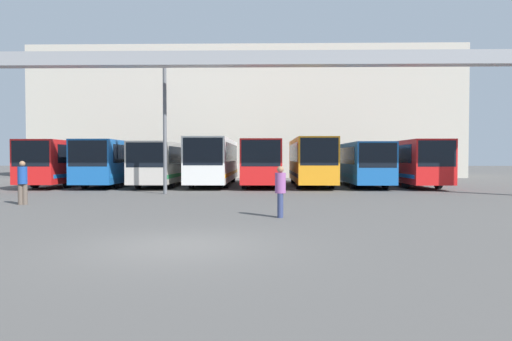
{
  "coord_description": "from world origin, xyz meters",
  "views": [
    {
      "loc": [
        1.98,
        -10.19,
        2.0
      ],
      "look_at": [
        1.43,
        16.67,
        1.23
      ],
      "focal_mm": 32.0,
      "sensor_mm": 36.0,
      "label": 1
    }
  ],
  "objects_px": {
    "bus_slot_4": "(262,160)",
    "bus_slot_7": "(407,160)",
    "bus_slot_1": "(117,160)",
    "bus_slot_6": "(359,162)",
    "pedestrian_far_center": "(280,190)",
    "lamp_post": "(165,119)",
    "pedestrian_near_center": "(23,181)",
    "bus_slot_2": "(165,161)",
    "bus_slot_3": "(214,159)",
    "bus_slot_0": "(72,160)",
    "bus_slot_5": "(311,159)"
  },
  "relations": [
    {
      "from": "bus_slot_6",
      "to": "bus_slot_4",
      "type": "bearing_deg",
      "value": -178.39
    },
    {
      "from": "bus_slot_0",
      "to": "bus_slot_6",
      "type": "xyz_separation_m",
      "value": [
        20.62,
        -0.53,
        -0.09
      ]
    },
    {
      "from": "bus_slot_7",
      "to": "pedestrian_near_center",
      "type": "distance_m",
      "value": 24.43
    },
    {
      "from": "bus_slot_3",
      "to": "bus_slot_5",
      "type": "relative_size",
      "value": 1.2
    },
    {
      "from": "lamp_post",
      "to": "pedestrian_far_center",
      "type": "bearing_deg",
      "value": -58.22
    },
    {
      "from": "bus_slot_0",
      "to": "bus_slot_1",
      "type": "xyz_separation_m",
      "value": [
        3.44,
        -0.59,
        0.01
      ]
    },
    {
      "from": "bus_slot_5",
      "to": "bus_slot_2",
      "type": "bearing_deg",
      "value": 178.76
    },
    {
      "from": "bus_slot_1",
      "to": "bus_slot_7",
      "type": "distance_m",
      "value": 20.62
    },
    {
      "from": "bus_slot_0",
      "to": "bus_slot_5",
      "type": "distance_m",
      "value": 17.2
    },
    {
      "from": "pedestrian_near_center",
      "to": "bus_slot_2",
      "type": "bearing_deg",
      "value": -125.33
    },
    {
      "from": "bus_slot_5",
      "to": "bus_slot_7",
      "type": "distance_m",
      "value": 6.9
    },
    {
      "from": "bus_slot_7",
      "to": "bus_slot_6",
      "type": "bearing_deg",
      "value": -174.4
    },
    {
      "from": "bus_slot_5",
      "to": "bus_slot_6",
      "type": "height_order",
      "value": "bus_slot_5"
    },
    {
      "from": "pedestrian_far_center",
      "to": "bus_slot_6",
      "type": "bearing_deg",
      "value": -13.42
    },
    {
      "from": "bus_slot_7",
      "to": "pedestrian_far_center",
      "type": "bearing_deg",
      "value": -118.72
    },
    {
      "from": "bus_slot_1",
      "to": "bus_slot_4",
      "type": "height_order",
      "value": "bus_slot_4"
    },
    {
      "from": "bus_slot_1",
      "to": "bus_slot_4",
      "type": "bearing_deg",
      "value": -0.73
    },
    {
      "from": "bus_slot_0",
      "to": "lamp_post",
      "type": "distance_m",
      "value": 11.87
    },
    {
      "from": "bus_slot_3",
      "to": "bus_slot_4",
      "type": "bearing_deg",
      "value": -16.17
    },
    {
      "from": "bus_slot_1",
      "to": "bus_slot_2",
      "type": "relative_size",
      "value": 0.99
    },
    {
      "from": "lamp_post",
      "to": "bus_slot_3",
      "type": "bearing_deg",
      "value": 77.66
    },
    {
      "from": "bus_slot_2",
      "to": "pedestrian_far_center",
      "type": "bearing_deg",
      "value": -65.93
    },
    {
      "from": "bus_slot_4",
      "to": "bus_slot_5",
      "type": "xyz_separation_m",
      "value": [
        3.44,
        -0.02,
        0.07
      ]
    },
    {
      "from": "bus_slot_7",
      "to": "pedestrian_far_center",
      "type": "height_order",
      "value": "bus_slot_7"
    },
    {
      "from": "bus_slot_0",
      "to": "bus_slot_5",
      "type": "xyz_separation_m",
      "value": [
        17.18,
        -0.74,
        0.09
      ]
    },
    {
      "from": "bus_slot_2",
      "to": "lamp_post",
      "type": "bearing_deg",
      "value": -77.53
    },
    {
      "from": "bus_slot_3",
      "to": "bus_slot_7",
      "type": "distance_m",
      "value": 13.75
    },
    {
      "from": "pedestrian_far_center",
      "to": "lamp_post",
      "type": "distance_m",
      "value": 11.83
    },
    {
      "from": "bus_slot_2",
      "to": "bus_slot_1",
      "type": "bearing_deg",
      "value": -178.82
    },
    {
      "from": "bus_slot_2",
      "to": "bus_slot_4",
      "type": "height_order",
      "value": "bus_slot_4"
    },
    {
      "from": "bus_slot_2",
      "to": "bus_slot_3",
      "type": "relative_size",
      "value": 0.87
    },
    {
      "from": "bus_slot_1",
      "to": "bus_slot_7",
      "type": "xyz_separation_m",
      "value": [
        20.62,
        0.4,
        -0.01
      ]
    },
    {
      "from": "bus_slot_3",
      "to": "lamp_post",
      "type": "bearing_deg",
      "value": -102.34
    },
    {
      "from": "bus_slot_1",
      "to": "pedestrian_near_center",
      "type": "height_order",
      "value": "bus_slot_1"
    },
    {
      "from": "bus_slot_3",
      "to": "bus_slot_0",
      "type": "bearing_deg",
      "value": -178.48
    },
    {
      "from": "bus_slot_4",
      "to": "bus_slot_7",
      "type": "distance_m",
      "value": 10.32
    },
    {
      "from": "bus_slot_4",
      "to": "bus_slot_5",
      "type": "bearing_deg",
      "value": -0.36
    },
    {
      "from": "lamp_post",
      "to": "bus_slot_1",
      "type": "bearing_deg",
      "value": 124.64
    },
    {
      "from": "bus_slot_1",
      "to": "bus_slot_6",
      "type": "distance_m",
      "value": 17.18
    },
    {
      "from": "bus_slot_6",
      "to": "pedestrian_far_center",
      "type": "relative_size",
      "value": 6.29
    },
    {
      "from": "bus_slot_0",
      "to": "lamp_post",
      "type": "relative_size",
      "value": 1.58
    },
    {
      "from": "bus_slot_2",
      "to": "bus_slot_7",
      "type": "distance_m",
      "value": 17.19
    },
    {
      "from": "bus_slot_2",
      "to": "bus_slot_3",
      "type": "height_order",
      "value": "bus_slot_3"
    },
    {
      "from": "bus_slot_6",
      "to": "bus_slot_7",
      "type": "bearing_deg",
      "value": 5.6
    },
    {
      "from": "bus_slot_7",
      "to": "pedestrian_far_center",
      "type": "relative_size",
      "value": 6.69
    },
    {
      "from": "bus_slot_2",
      "to": "bus_slot_7",
      "type": "bearing_deg",
      "value": 1.09
    },
    {
      "from": "bus_slot_7",
      "to": "lamp_post",
      "type": "relative_size",
      "value": 1.53
    },
    {
      "from": "bus_slot_4",
      "to": "bus_slot_7",
      "type": "relative_size",
      "value": 0.91
    },
    {
      "from": "bus_slot_1",
      "to": "bus_slot_3",
      "type": "xyz_separation_m",
      "value": [
        6.87,
        0.86,
        0.09
      ]
    },
    {
      "from": "bus_slot_5",
      "to": "bus_slot_1",
      "type": "bearing_deg",
      "value": 179.36
    }
  ]
}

